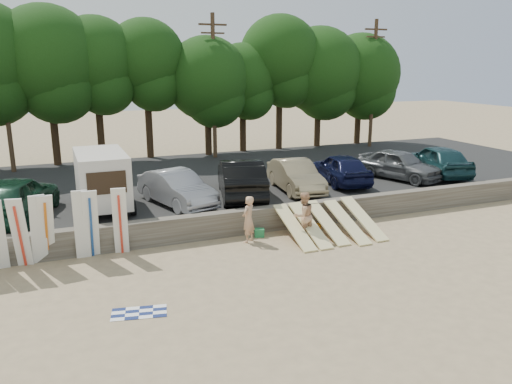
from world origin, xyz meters
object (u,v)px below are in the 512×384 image
car_7 (438,160)px  car_6 (400,164)px  car_5 (341,168)px  car_1 (15,198)px  car_2 (177,188)px  cooler (259,233)px  beachgoer_b (303,216)px  box_trailer (102,178)px  car_4 (296,176)px  beachgoer_a (248,219)px  car_3 (241,178)px

car_7 → car_6: bearing=12.8°
car_5 → car_6: car_6 is taller
car_1 → car_2: car_1 is taller
car_6 → cooler: 10.46m
car_6 → beachgoer_b: 9.41m
box_trailer → car_4: box_trailer is taller
car_1 → car_7: car_1 is taller
beachgoer_b → car_5: bearing=-144.1°
beachgoer_a → car_3: bearing=-145.9°
car_2 → car_3: size_ratio=0.84×
car_5 → car_6: (3.42, -0.31, 0.01)m
car_2 → car_6: bearing=-14.4°
car_3 → car_7: (11.57, 0.25, -0.03)m
car_7 → beachgoer_b: bearing=37.5°
car_3 → beachgoer_a: bearing=87.9°
car_5 → cooler: 7.60m
car_6 → beachgoer_a: (-10.25, -4.25, -0.58)m
car_7 → beachgoer_a: size_ratio=2.74×
car_2 → car_5: size_ratio=0.99×
car_2 → beachgoer_b: 5.81m
car_1 → car_3: 9.40m
car_2 → car_3: 3.06m
beachgoer_a → car_7: bearing=158.9°
car_6 → car_7: (2.49, -0.04, 0.06)m
car_4 → car_2: bearing=-170.8°
car_4 → cooler: (-3.37, -3.63, -1.28)m
box_trailer → beachgoer_a: bearing=-40.6°
car_1 → beachgoer_a: bearing=172.6°
car_4 → car_5: bearing=17.1°
car_5 → beachgoer_a: car_5 is taller
beachgoer_a → beachgoer_b: (2.12, -0.46, 0.03)m
car_4 → car_7: size_ratio=0.90×
car_4 → car_6: size_ratio=0.98×
car_7 → beachgoer_b: 11.62m
car_6 → beachgoer_a: size_ratio=2.53×
car_1 → car_3: size_ratio=0.97×
box_trailer → car_3: box_trailer is taller
car_2 → car_5: car_5 is taller
car_6 → beachgoer_b: (-8.13, -4.72, -0.54)m
car_7 → beachgoer_a: 13.44m
car_2 → beachgoer_a: 4.20m
car_3 → car_2: bearing=19.0°
car_2 → beachgoer_a: bearing=-80.1°
car_4 → car_5: (2.84, 0.55, 0.04)m
car_1 → car_5: size_ratio=1.13×
car_6 → car_3: bearing=162.0°
car_5 → cooler: car_5 is taller
car_2 → cooler: size_ratio=11.89×
beachgoer_a → cooler: 1.05m
car_5 → car_6: bearing=-177.3°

